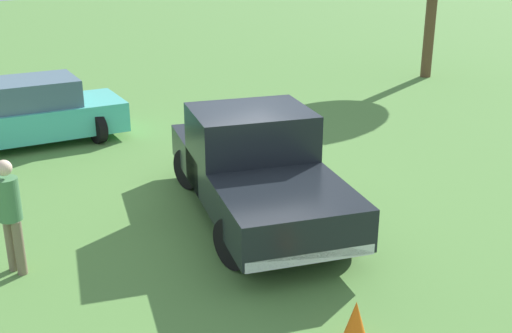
# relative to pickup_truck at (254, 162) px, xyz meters

# --- Properties ---
(ground_plane) EXTENTS (80.00, 80.00, 0.00)m
(ground_plane) POSITION_rel_pickup_truck_xyz_m (0.34, -0.18, -0.93)
(ground_plane) COLOR #54843D
(pickup_truck) EXTENTS (5.38, 3.64, 1.80)m
(pickup_truck) POSITION_rel_pickup_truck_xyz_m (0.00, 0.00, 0.00)
(pickup_truck) COLOR black
(pickup_truck) RESTS_ON ground_plane
(sedan_near) EXTENTS (2.62, 4.58, 1.48)m
(sedan_near) POSITION_rel_pickup_truck_xyz_m (6.29, 1.58, -0.25)
(sedan_near) COLOR black
(sedan_near) RESTS_ON ground_plane
(person_bystander) EXTENTS (0.40, 0.40, 1.69)m
(person_bystander) POSITION_rel_pickup_truck_xyz_m (0.51, 3.90, 0.02)
(person_bystander) COLOR #7A6B51
(person_bystander) RESTS_ON ground_plane
(traffic_cone) EXTENTS (0.32, 0.32, 0.55)m
(traffic_cone) POSITION_rel_pickup_truck_xyz_m (-3.65, 1.38, -0.66)
(traffic_cone) COLOR orange
(traffic_cone) RESTS_ON ground_plane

